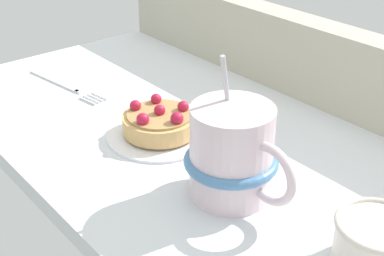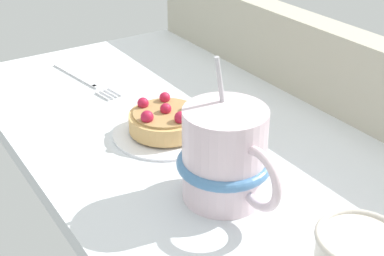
{
  "view_description": "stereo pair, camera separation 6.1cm",
  "coord_description": "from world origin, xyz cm",
  "px_view_note": "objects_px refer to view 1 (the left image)",
  "views": [
    {
      "loc": [
        43.51,
        -39.26,
        33.57
      ],
      "look_at": [
        2.25,
        -5.22,
        4.49
      ],
      "focal_mm": 50.51,
      "sensor_mm": 36.0,
      "label": 1
    },
    {
      "loc": [
        47.11,
        -34.36,
        33.57
      ],
      "look_at": [
        2.25,
        -5.22,
        4.49
      ],
      "focal_mm": 50.51,
      "sensor_mm": 36.0,
      "label": 2
    }
  ],
  "objects_px": {
    "dessert_plate": "(160,133)",
    "raspberry_tart": "(160,121)",
    "dessert_fork": "(65,85)",
    "coffee_mug": "(233,154)",
    "sugar_bowl": "(377,242)"
  },
  "relations": [
    {
      "from": "raspberry_tart",
      "to": "coffee_mug",
      "type": "relative_size",
      "value": 0.62
    },
    {
      "from": "dessert_plate",
      "to": "raspberry_tart",
      "type": "height_order",
      "value": "raspberry_tart"
    },
    {
      "from": "dessert_plate",
      "to": "coffee_mug",
      "type": "distance_m",
      "value": 0.16
    },
    {
      "from": "dessert_plate",
      "to": "raspberry_tart",
      "type": "xyz_separation_m",
      "value": [
        0.0,
        -0.0,
        0.02
      ]
    },
    {
      "from": "raspberry_tart",
      "to": "dessert_fork",
      "type": "relative_size",
      "value": 0.54
    },
    {
      "from": "raspberry_tart",
      "to": "coffee_mug",
      "type": "distance_m",
      "value": 0.15
    },
    {
      "from": "dessert_plate",
      "to": "dessert_fork",
      "type": "height_order",
      "value": "dessert_plate"
    },
    {
      "from": "raspberry_tart",
      "to": "sugar_bowl",
      "type": "height_order",
      "value": "sugar_bowl"
    },
    {
      "from": "coffee_mug",
      "to": "raspberry_tart",
      "type": "bearing_deg",
      "value": 173.27
    },
    {
      "from": "coffee_mug",
      "to": "dessert_fork",
      "type": "distance_m",
      "value": 0.37
    },
    {
      "from": "raspberry_tart",
      "to": "dessert_plate",
      "type": "bearing_deg",
      "value": 115.72
    },
    {
      "from": "dessert_plate",
      "to": "coffee_mug",
      "type": "relative_size",
      "value": 0.9
    },
    {
      "from": "dessert_plate",
      "to": "dessert_fork",
      "type": "bearing_deg",
      "value": -174.15
    },
    {
      "from": "raspberry_tart",
      "to": "coffee_mug",
      "type": "bearing_deg",
      "value": -6.73
    },
    {
      "from": "coffee_mug",
      "to": "sugar_bowl",
      "type": "height_order",
      "value": "coffee_mug"
    }
  ]
}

